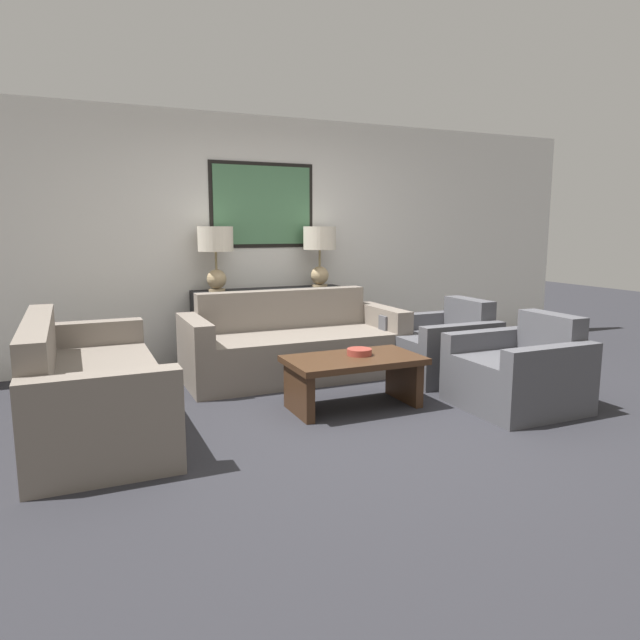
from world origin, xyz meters
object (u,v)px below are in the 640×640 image
Objects in this scene: armchair_near_back_wall at (441,349)px; table_lamp_right at (320,246)px; decorative_bowl at (359,352)px; couch_by_side at (90,390)px; armchair_near_camera at (519,374)px; couch_by_back_wall at (294,347)px; console_table at (271,325)px; table_lamp_left at (216,248)px; coffee_table at (354,371)px.

table_lamp_right is at bearing 120.11° from armchair_near_back_wall.
decorative_bowl is at bearing -103.29° from table_lamp_right.
couch_by_side is 2.43× the size of armchair_near_camera.
armchair_near_back_wall is at bearing -23.82° from couch_by_back_wall.
decorative_bowl is 1.28m from armchair_near_back_wall.
couch_by_back_wall is 2.06m from couch_by_side.
couch_by_side is (-1.90, -1.51, -0.11)m from console_table.
table_lamp_left is 2.09m from decorative_bowl.
armchair_near_camera is (0.00, -1.07, 0.00)m from armchair_near_back_wall.
console_table reaches higher than armchair_near_back_wall.
table_lamp_left is at bearing 110.29° from coffee_table.
armchair_near_back_wall and armchair_near_camera have the same top height.
table_lamp_left reaches higher than coffee_table.
couch_by_side is at bearing -131.00° from table_lamp_left.
table_lamp_right is at bearing 50.17° from couch_by_back_wall.
console_table is 1.90× the size of armchair_near_camera.
decorative_bowl is (0.17, -1.78, 0.05)m from console_table.
coffee_table is at bearing -147.78° from decorative_bowl.
coffee_table is (1.99, -0.31, 0.01)m from couch_by_side.
table_lamp_right is 3.06m from couch_by_side.
table_lamp_right is (1.17, 0.00, 0.00)m from table_lamp_left.
armchair_near_camera reaches higher than decorative_bowl.
armchair_near_back_wall is (1.92, -1.29, -0.98)m from table_lamp_left.
couch_by_back_wall is at bearing 128.80° from armchair_near_camera.
console_table is at bearing 0.00° from table_lamp_left.
couch_by_side is 10.43× the size of decorative_bowl.
console_table reaches higher than decorative_bowl.
table_lamp_right reaches higher than console_table.
coffee_table is (-0.50, -1.83, -0.95)m from table_lamp_right.
console_table is 1.90× the size of armchair_near_back_wall.
decorative_bowl is (0.75, -1.78, -0.80)m from table_lamp_left.
armchair_near_camera is (3.23, -0.85, -0.02)m from couch_by_side.
table_lamp_right is 3.26× the size of decorative_bowl.
couch_by_side is (-2.48, -1.51, -0.96)m from table_lamp_right.
console_table is 2.43m from couch_by_side.
couch_by_back_wall is (-0.59, -0.70, -0.96)m from table_lamp_right.
decorative_bowl is (0.08, 0.05, 0.14)m from coffee_table.
armchair_near_back_wall is at bearing 23.26° from coffee_table.
table_lamp_left reaches higher than decorative_bowl.
couch_by_side is at bearing 172.65° from decorative_bowl.
couch_by_back_wall is 1.00× the size of couch_by_side.
couch_by_side reaches higher than armchair_near_back_wall.
table_lamp_right is at bearing 74.80° from coffee_table.
couch_by_back_wall is 10.43× the size of decorative_bowl.
coffee_table is at bearing -85.45° from couch_by_back_wall.
armchair_near_back_wall is at bearing 3.91° from couch_by_side.
decorative_bowl is at bearing -81.26° from couch_by_back_wall.
couch_by_side is (-1.90, -0.81, 0.00)m from couch_by_back_wall.
coffee_table is (0.09, -1.83, -0.10)m from console_table.
table_lamp_right is 2.00m from decorative_bowl.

